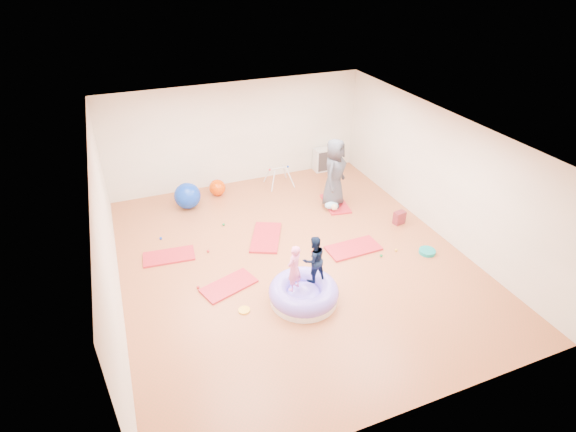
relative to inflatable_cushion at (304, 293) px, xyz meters
name	(u,v)px	position (x,y,z in m)	size (l,w,h in m)	color
room	(294,202)	(0.31, 1.27, 1.24)	(7.01, 8.01, 2.81)	#B35B36
gym_mat_front_left	(229,286)	(-1.21, 0.89, -0.14)	(1.07, 0.53, 0.04)	red
gym_mat_mid_left	(169,256)	(-2.14, 2.31, -0.14)	(1.07, 0.54, 0.04)	red
gym_mat_center_back	(266,237)	(0.03, 2.23, -0.14)	(1.22, 0.61, 0.05)	red
gym_mat_right	(353,248)	(1.68, 1.11, -0.14)	(1.17, 0.59, 0.05)	red
gym_mat_rear_right	(335,204)	(2.22, 3.06, -0.14)	(1.07, 0.54, 0.04)	red
inflatable_cushion	(304,293)	(0.00, 0.00, 0.00)	(1.31, 1.31, 0.41)	white
child_pink	(294,266)	(-0.19, 0.00, 0.69)	(0.34, 0.22, 0.94)	pink
child_navy	(314,257)	(0.24, 0.11, 0.69)	(0.46, 0.36, 0.95)	black
adult_caregiver	(334,173)	(2.13, 3.04, 0.76)	(0.86, 0.56, 1.75)	#3C3E46
infant	(332,205)	(1.99, 2.81, -0.01)	(0.35, 0.36, 0.21)	#A2DFFB
ball_pit_balls	(276,254)	(0.01, 1.54, -0.13)	(4.78, 2.93, 0.06)	red
exercise_ball_blue	(187,196)	(-1.33, 4.31, 0.17)	(0.66, 0.66, 0.66)	#0C35B1
exercise_ball_orange	(217,188)	(-0.48, 4.69, 0.06)	(0.43, 0.43, 0.43)	#E04000
infant_play_gym	(279,174)	(1.25, 4.60, 0.20)	(0.71, 0.67, 0.54)	silver
cube_shelf	(325,159)	(2.88, 5.06, 0.18)	(0.68, 0.34, 0.68)	silver
balance_disc	(427,252)	(3.10, 0.39, -0.12)	(0.36, 0.36, 0.08)	#0D8F8A
backpack	(399,218)	(3.22, 1.66, 0.00)	(0.28, 0.17, 0.32)	red
yellow_toy	(244,310)	(-1.13, 0.12, -0.14)	(0.22, 0.22, 0.03)	yellow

